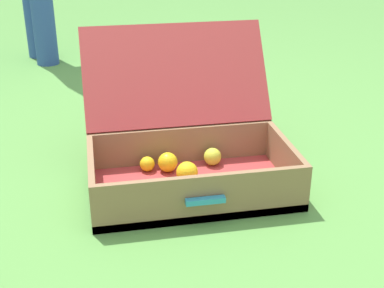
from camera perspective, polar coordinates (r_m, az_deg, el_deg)
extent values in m
plane|color=#569342|center=(1.67, -1.96, -4.76)|extent=(16.00, 16.00, 0.00)
cube|color=#B23838|center=(1.65, 0.00, -4.77)|extent=(0.62, 0.36, 0.03)
cube|color=olive|center=(1.59, -10.64, -3.81)|extent=(0.02, 0.36, 0.15)
cube|color=olive|center=(1.69, 9.98, -1.98)|extent=(0.02, 0.36, 0.15)
cube|color=olive|center=(1.47, 1.27, -5.90)|extent=(0.58, 0.02, 0.15)
cube|color=olive|center=(1.77, -1.05, -0.43)|extent=(0.58, 0.02, 0.15)
cube|color=#B23838|center=(1.79, -1.73, 7.44)|extent=(0.62, 0.22, 0.31)
cube|color=teal|center=(1.45, 1.45, -6.09)|extent=(0.11, 0.02, 0.02)
sphere|color=purple|center=(1.63, 6.36, -3.69)|extent=(0.05, 0.05, 0.05)
sphere|color=yellow|center=(1.64, -0.53, -3.06)|extent=(0.07, 0.07, 0.07)
sphere|color=#CCDB38|center=(1.75, 2.21, -1.36)|extent=(0.06, 0.06, 0.06)
sphere|color=#CCDB38|center=(1.55, -7.16, -5.48)|extent=(0.05, 0.05, 0.05)
sphere|color=white|center=(1.54, 2.91, -4.67)|extent=(0.08, 0.08, 0.08)
sphere|color=yellow|center=(1.71, -2.62, -1.96)|extent=(0.06, 0.06, 0.06)
sphere|color=yellow|center=(1.56, 7.11, -4.81)|extent=(0.07, 0.07, 0.07)
sphere|color=yellow|center=(1.72, -4.82, -2.14)|extent=(0.05, 0.05, 0.05)
sphere|color=white|center=(1.60, 4.58, -4.15)|extent=(0.06, 0.06, 0.06)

